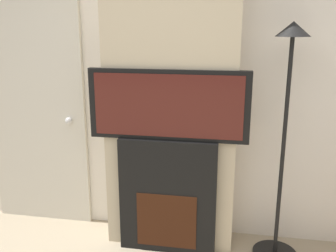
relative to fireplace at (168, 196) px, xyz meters
name	(u,v)px	position (x,y,z in m)	size (l,w,h in m)	color
wall_back	(176,76)	(0.00, 0.35, 0.89)	(6.00, 0.06, 2.70)	silver
chimney_breast	(172,79)	(0.00, 0.16, 0.89)	(1.01, 0.32, 2.70)	#BCAD8E
fireplace	(168,196)	(0.00, 0.00, 0.00)	(0.75, 0.15, 0.92)	black
television	(168,105)	(0.00, 0.00, 0.72)	(1.19, 0.07, 0.52)	black
floor_lamp	(286,119)	(0.84, 0.05, 0.64)	(0.34, 0.34, 1.77)	black
entry_door	(37,114)	(-1.22, 0.30, 0.54)	(0.89, 0.09, 1.99)	beige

